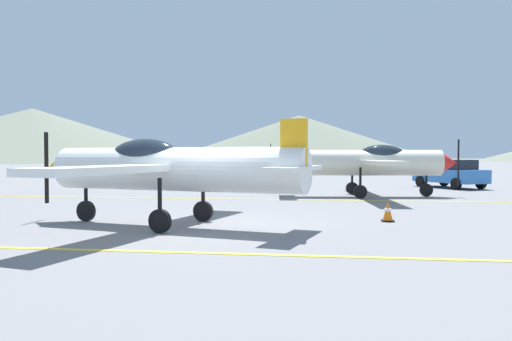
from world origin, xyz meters
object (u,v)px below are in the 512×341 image
object	(u,v)px
airplane_mid	(368,162)
airplane_far	(208,159)
traffic_cone_front	(388,212)
airplane_near	(166,167)
car_sedan	(450,173)

from	to	relation	value
airplane_mid	airplane_far	bearing A→B (deg)	137.46
traffic_cone_front	airplane_mid	bearing A→B (deg)	89.46
airplane_near	traffic_cone_front	bearing A→B (deg)	16.26
airplane_far	car_sedan	size ratio (longest dim) A/B	2.04
traffic_cone_front	car_sedan	bearing A→B (deg)	71.53
airplane_mid	airplane_far	distance (m)	12.97
airplane_near	airplane_mid	world-z (taller)	same
airplane_mid	airplane_far	xyz separation A→B (m)	(-9.56, 8.77, 0.00)
traffic_cone_front	airplane_far	bearing A→B (deg)	118.16
car_sedan	airplane_near	bearing A→B (deg)	-122.96
airplane_far	car_sedan	xyz separation A→B (m)	(14.71, -2.04, -0.75)
airplane_far	car_sedan	bearing A→B (deg)	-7.88
airplane_mid	traffic_cone_front	size ratio (longest dim) A/B	16.02
airplane_far	traffic_cone_front	distance (m)	20.12
car_sedan	traffic_cone_front	distance (m)	16.53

